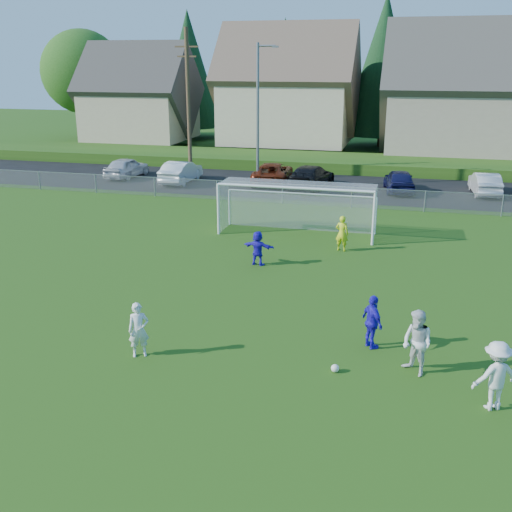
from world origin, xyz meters
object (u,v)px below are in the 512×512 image
object	(u,v)px
player_blue_b	(258,248)
car_b	(181,172)
car_a	(126,167)
car_e	(399,181)
goalkeeper	(342,233)
player_blue_a	(372,322)
car_c	(273,173)
soccer_ball	(335,368)
car_f	(485,183)
player_white_b	(417,343)
player_white_c	(496,376)
player_white_a	(139,330)
car_d	(311,177)
soccer_goal	(298,200)

from	to	relation	value
player_blue_b	car_b	distance (m)	18.05
car_a	car_e	size ratio (longest dim) A/B	0.99
goalkeeper	car_a	bearing A→B (deg)	-28.28
player_blue_a	car_a	distance (m)	29.43
player_blue_a	car_c	world-z (taller)	player_blue_a
soccer_ball	car_b	size ratio (longest dim) A/B	0.05
car_e	car_f	size ratio (longest dim) A/B	1.02
car_c	car_a	bearing A→B (deg)	-2.96
car_c	player_white_b	bearing A→B (deg)	106.25
player_white_c	car_a	world-z (taller)	player_white_c
player_white_a	car_d	bearing A→B (deg)	59.09
player_blue_a	player_blue_b	world-z (taller)	player_blue_a
soccer_ball	player_white_a	distance (m)	5.55
player_white_b	car_d	world-z (taller)	player_white_b
car_a	soccer_goal	size ratio (longest dim) A/B	0.56
player_white_c	car_b	world-z (taller)	player_white_c
player_white_c	car_d	xyz separation A→B (m)	(-8.52, 24.69, -0.13)
player_white_a	car_f	world-z (taller)	player_white_a
car_c	car_f	bearing A→B (deg)	174.80
player_white_c	player_blue_b	size ratio (longest dim) A/B	1.23
player_blue_b	car_e	xyz separation A→B (m)	(5.19, 16.02, 0.01)
car_b	car_f	distance (m)	19.74
goalkeeper	car_d	world-z (taller)	goalkeeper
player_blue_a	car_d	bearing A→B (deg)	-21.62
car_d	car_e	bearing A→B (deg)	-169.66
player_white_a	car_a	bearing A→B (deg)	87.82
player_white_c	car_d	distance (m)	26.12
car_d	car_e	world-z (taller)	car_d
car_b	car_c	world-z (taller)	car_b
car_b	car_e	size ratio (longest dim) A/B	1.06
player_blue_b	car_f	xyz separation A→B (m)	(10.38, 16.61, -0.03)
player_white_b	player_blue_a	world-z (taller)	player_white_b
player_white_c	car_d	size ratio (longest dim) A/B	0.34
player_white_b	soccer_goal	bearing A→B (deg)	159.00
car_b	player_blue_b	bearing A→B (deg)	121.88
player_white_c	goalkeeper	bearing A→B (deg)	-91.89
goalkeeper	car_c	bearing A→B (deg)	-55.27
goalkeeper	car_e	size ratio (longest dim) A/B	0.37
car_b	car_a	bearing A→B (deg)	-9.68
soccer_ball	goalkeeper	world-z (taller)	goalkeeper
player_white_a	soccer_goal	size ratio (longest dim) A/B	0.21
soccer_goal	player_blue_a	bearing A→B (deg)	-69.22
goalkeeper	car_a	world-z (taller)	goalkeeper
soccer_ball	player_blue_b	distance (m)	9.13
player_blue_b	car_b	world-z (taller)	car_b
car_f	goalkeeper	bearing A→B (deg)	58.59
player_blue_b	car_e	world-z (taller)	car_e
player_white_c	car_c	bearing A→B (deg)	-91.24
goalkeeper	car_d	size ratio (longest dim) A/B	0.31
goalkeeper	car_c	size ratio (longest dim) A/B	0.31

